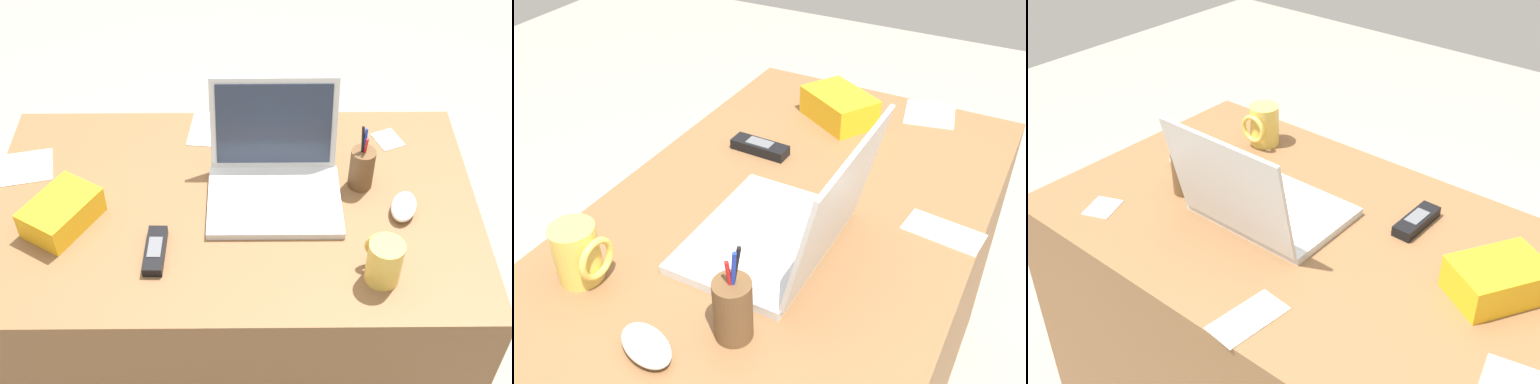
% 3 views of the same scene
% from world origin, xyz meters
% --- Properties ---
extents(desk, '(1.20, 0.73, 0.71)m').
position_xyz_m(desk, '(0.00, 0.00, 0.36)').
color(desk, brown).
rests_on(desk, ground).
extents(laptop, '(0.33, 0.29, 0.26)m').
position_xyz_m(laptop, '(0.10, 0.05, 0.77)').
color(laptop, silver).
rests_on(laptop, desk).
extents(computer_mouse, '(0.09, 0.12, 0.04)m').
position_xyz_m(computer_mouse, '(0.41, -0.03, 0.73)').
color(computer_mouse, white).
rests_on(computer_mouse, desk).
extents(coffee_mug_white, '(0.08, 0.09, 0.11)m').
position_xyz_m(coffee_mug_white, '(0.33, -0.23, 0.77)').
color(coffee_mug_white, '#E0BC4C').
rests_on(coffee_mug_white, desk).
extents(cordless_phone, '(0.05, 0.14, 0.03)m').
position_xyz_m(cordless_phone, '(-0.17, -0.16, 0.73)').
color(cordless_phone, black).
rests_on(cordless_phone, desk).
extents(pen_holder, '(0.06, 0.06, 0.18)m').
position_xyz_m(pen_holder, '(0.32, 0.07, 0.77)').
color(pen_holder, brown).
rests_on(pen_holder, desk).
extents(snack_bag, '(0.19, 0.21, 0.07)m').
position_xyz_m(snack_bag, '(-0.40, -0.06, 0.75)').
color(snack_bag, '#F2AD19').
rests_on(snack_bag, desk).
extents(paper_note_near_laptop, '(0.09, 0.10, 0.00)m').
position_xyz_m(paper_note_near_laptop, '(0.42, 0.24, 0.72)').
color(paper_note_near_laptop, white).
rests_on(paper_note_near_laptop, desk).
extents(paper_note_left, '(0.09, 0.15, 0.00)m').
position_xyz_m(paper_note_left, '(-0.08, 0.29, 0.72)').
color(paper_note_left, white).
rests_on(paper_note_left, desk).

